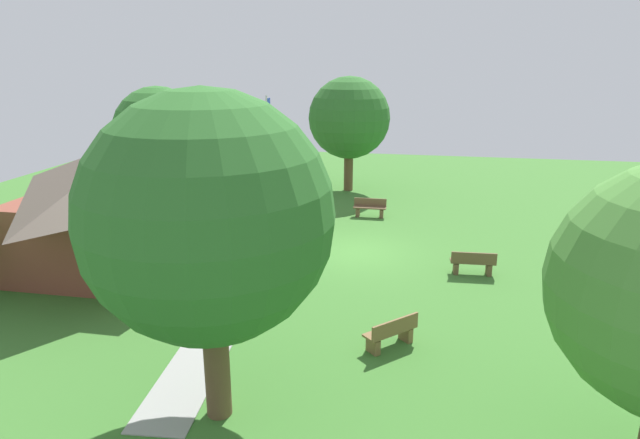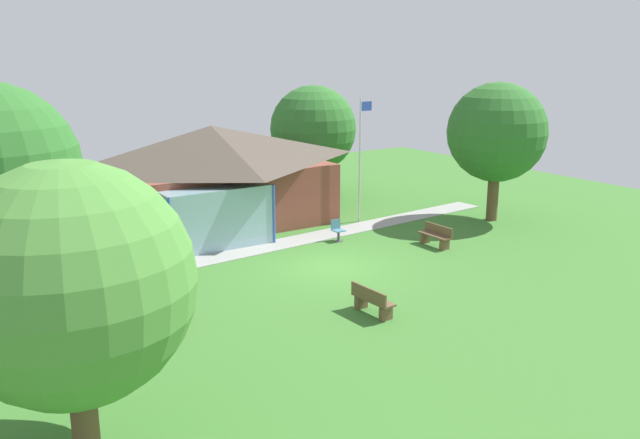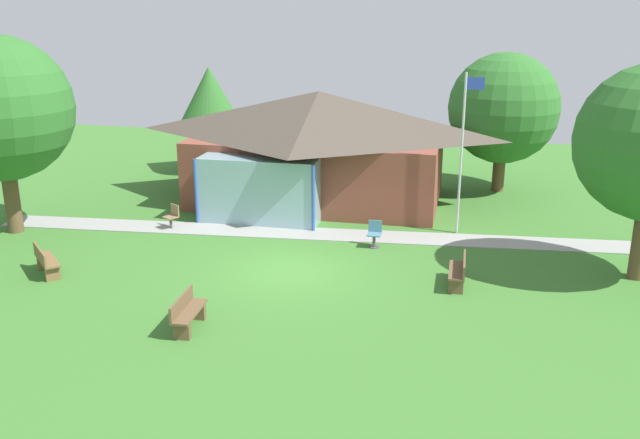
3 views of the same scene
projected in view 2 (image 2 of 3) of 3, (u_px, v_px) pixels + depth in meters
ground_plane at (332, 267)px, 23.57m from camera, size 44.00×44.00×0.00m
pavilion at (213, 174)px, 28.70m from camera, size 10.53×7.54×4.35m
footpath at (283, 244)px, 26.34m from camera, size 22.71×3.14×0.03m
flagpole at (361, 155)px, 29.11m from camera, size 0.64×0.08×5.48m
bench_mid_right at (436, 236)px, 25.97m from camera, size 0.45×1.50×0.84m
bench_front_center at (372, 301)px, 19.21m from camera, size 0.52×1.52×0.84m
bench_mid_left at (162, 314)px, 18.26m from camera, size 1.37×1.37×0.84m
patio_chair_west at (162, 259)px, 23.13m from camera, size 0.60×0.60×0.86m
patio_chair_lawn_spare at (338, 231)px, 26.71m from camera, size 0.44×0.44×0.86m
tree_east_hedge at (497, 133)px, 29.16m from camera, size 4.37×4.37×6.17m
tree_behind_pavilion_left at (45, 149)px, 28.47m from camera, size 3.25×3.25×4.85m
tree_lawn_corner at (72, 284)px, 11.74m from camera, size 4.44×4.44×5.66m
tree_behind_pavilion_right at (313, 129)px, 34.72m from camera, size 4.52×4.52×5.76m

